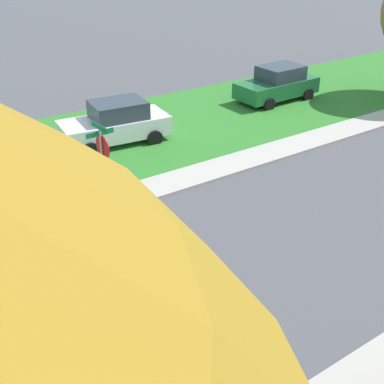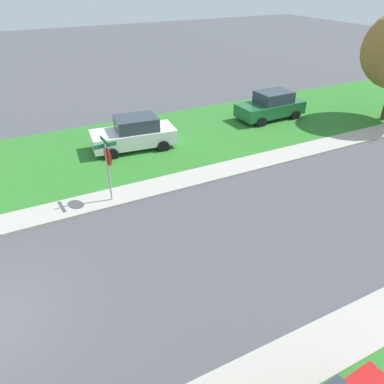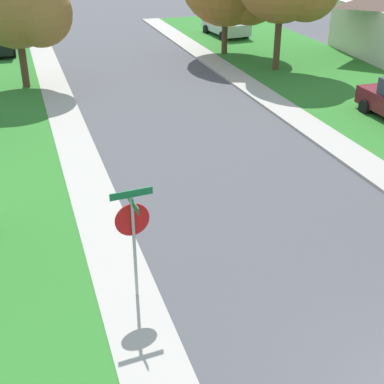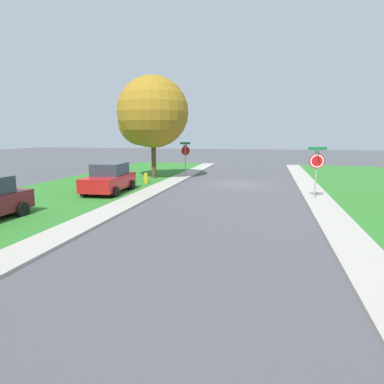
{
  "view_description": "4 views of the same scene",
  "coord_description": "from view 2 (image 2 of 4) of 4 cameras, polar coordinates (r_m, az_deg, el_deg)",
  "views": [
    {
      "loc": [
        8.33,
        -0.64,
        7.91
      ],
      "look_at": [
        -1.66,
        6.16,
        1.4
      ],
      "focal_mm": 46.66,
      "sensor_mm": 36.0,
      "label": 1
    },
    {
      "loc": [
        8.56,
        1.82,
        8.24
      ],
      "look_at": [
        -1.59,
        7.03,
        1.4
      ],
      "focal_mm": 34.91,
      "sensor_mm": 36.0,
      "label": 2
    },
    {
      "loc": [
        -6.38,
        -4.89,
        7.8
      ],
      "look_at": [
        -2.52,
        6.89,
        1.4
      ],
      "focal_mm": 50.56,
      "sensor_mm": 36.0,
      "label": 3
    },
    {
      "loc": [
        -2.09,
        23.3,
        3.37
      ],
      "look_at": [
        0.5,
        11.89,
        1.4
      ],
      "focal_mm": 31.74,
      "sensor_mm": 36.0,
      "label": 4
    }
  ],
  "objects": [
    {
      "name": "car_white_far_down_street",
      "position": [
        19.87,
        -8.82,
        8.8
      ],
      "size": [
        2.39,
        4.47,
        1.76
      ],
      "color": "white",
      "rests_on": "ground"
    },
    {
      "name": "sidewalk_west",
      "position": [
        18.61,
        9.29,
        4.4
      ],
      "size": [
        1.4,
        56.0,
        0.1
      ],
      "primitive_type": "cube",
      "color": "#ADA89E",
      "rests_on": "ground"
    },
    {
      "name": "lawn_west",
      "position": [
        22.21,
        2.22,
        9.25
      ],
      "size": [
        8.0,
        56.0,
        0.08
      ],
      "primitive_type": "cube",
      "color": "#2D7528",
      "rests_on": "ground"
    },
    {
      "name": "stop_sign_far_corner",
      "position": [
        14.84,
        -12.78,
        4.79
      ],
      "size": [
        0.92,
        0.92,
        2.77
      ],
      "color": "#9E9EA3",
      "rests_on": "ground"
    },
    {
      "name": "car_green_behind_trees",
      "position": [
        24.48,
        11.98,
        12.76
      ],
      "size": [
        2.12,
        4.34,
        1.76
      ],
      "color": "#1E6033",
      "rests_on": "ground"
    }
  ]
}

